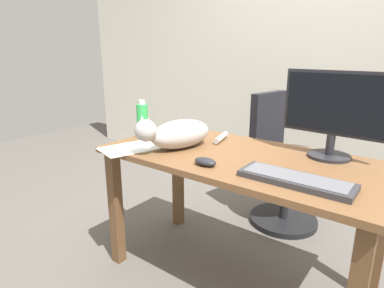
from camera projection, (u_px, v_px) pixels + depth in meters
name	position (u px, v px, depth m)	size (l,w,h in m)	color
ground_plane	(234.00, 277.00, 1.81)	(8.00, 8.00, 0.00)	#59544F
back_wall	(335.00, 41.00, 2.63)	(6.00, 0.04, 2.60)	beige
desk	(238.00, 175.00, 1.64)	(1.39, 0.68, 0.72)	brown
office_chair	(281.00, 168.00, 2.32)	(0.49, 0.48, 0.94)	black
monitor	(334.00, 111.00, 1.51)	(0.48, 0.20, 0.41)	#232328
keyboard	(295.00, 180.00, 1.27)	(0.44, 0.15, 0.03)	#333338
cat	(177.00, 133.00, 1.70)	(0.27, 0.60, 0.20)	#B2ADA8
computer_mouse	(205.00, 162.00, 1.46)	(0.11, 0.06, 0.04)	#232328
paper_sheet	(130.00, 148.00, 1.72)	(0.21, 0.30, 0.00)	white
water_bottle	(143.00, 120.00, 1.91)	(0.07, 0.07, 0.22)	green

